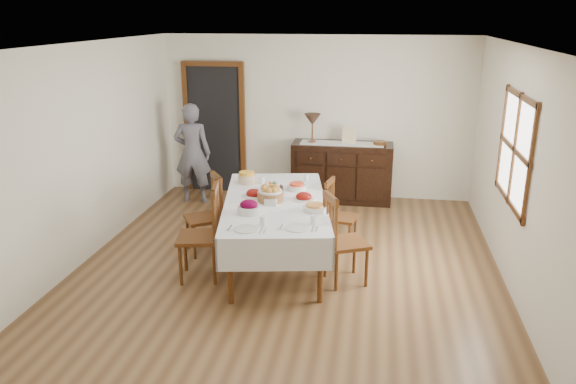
# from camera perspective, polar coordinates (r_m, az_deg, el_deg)

# --- Properties ---
(ground) EXTENTS (6.00, 6.00, 0.00)m
(ground) POSITION_cam_1_polar(r_m,az_deg,el_deg) (6.74, -0.14, -7.97)
(ground) COLOR brown
(room_shell) EXTENTS (5.02, 6.02, 2.65)m
(room_shell) POSITION_cam_1_polar(r_m,az_deg,el_deg) (6.63, -0.80, 6.60)
(room_shell) COLOR silver
(room_shell) RESTS_ON ground
(dining_table) EXTENTS (1.59, 2.51, 0.80)m
(dining_table) POSITION_cam_1_polar(r_m,az_deg,el_deg) (6.67, -1.31, -1.65)
(dining_table) COLOR white
(dining_table) RESTS_ON ground
(chair_left_near) EXTENTS (0.54, 0.54, 1.12)m
(chair_left_near) POSITION_cam_1_polar(r_m,az_deg,el_deg) (6.42, -8.60, -4.02)
(chair_left_near) COLOR #532B10
(chair_left_near) RESTS_ON ground
(chair_left_far) EXTENTS (0.58, 0.58, 1.01)m
(chair_left_far) POSITION_cam_1_polar(r_m,az_deg,el_deg) (7.15, -8.21, -2.14)
(chair_left_far) COLOR #532B10
(chair_left_far) RESTS_ON ground
(chair_right_near) EXTENTS (0.59, 0.59, 1.06)m
(chair_right_near) POSITION_cam_1_polar(r_m,az_deg,el_deg) (6.28, 5.48, -4.69)
(chair_right_near) COLOR #532B10
(chair_right_near) RESTS_ON ground
(chair_right_far) EXTENTS (0.44, 0.44, 0.90)m
(chair_right_far) POSITION_cam_1_polar(r_m,az_deg,el_deg) (7.27, 5.12, -2.16)
(chair_right_far) COLOR #532B10
(chair_right_far) RESTS_ON ground
(sideboard) EXTENTS (1.58, 0.57, 0.95)m
(sideboard) POSITION_cam_1_polar(r_m,az_deg,el_deg) (9.06, 5.49, 2.02)
(sideboard) COLOR black
(sideboard) RESTS_ON ground
(person) EXTENTS (0.56, 0.39, 1.70)m
(person) POSITION_cam_1_polar(r_m,az_deg,el_deg) (9.02, -9.69, 4.23)
(person) COLOR slate
(person) RESTS_ON ground
(bread_basket) EXTENTS (0.31, 0.31, 0.19)m
(bread_basket) POSITION_cam_1_polar(r_m,az_deg,el_deg) (6.61, -1.80, -0.22)
(bread_basket) COLOR brown
(bread_basket) RESTS_ON dining_table
(egg_basket) EXTENTS (0.28, 0.28, 0.11)m
(egg_basket) POSITION_cam_1_polar(r_m,az_deg,el_deg) (7.02, -1.62, 0.48)
(egg_basket) COLOR black
(egg_basket) RESTS_ON dining_table
(ham_platter_a) EXTENTS (0.29, 0.29, 0.11)m
(ham_platter_a) POSITION_cam_1_polar(r_m,az_deg,el_deg) (6.80, -3.48, -0.21)
(ham_platter_a) COLOR silver
(ham_platter_a) RESTS_ON dining_table
(ham_platter_b) EXTENTS (0.27, 0.27, 0.11)m
(ham_platter_b) POSITION_cam_1_polar(r_m,az_deg,el_deg) (6.66, 1.61, -0.54)
(ham_platter_b) COLOR silver
(ham_platter_b) RESTS_ON dining_table
(beet_bowl) EXTENTS (0.26, 0.26, 0.15)m
(beet_bowl) POSITION_cam_1_polar(r_m,az_deg,el_deg) (6.23, -3.99, -1.59)
(beet_bowl) COLOR silver
(beet_bowl) RESTS_ON dining_table
(carrot_bowl) EXTENTS (0.24, 0.24, 0.09)m
(carrot_bowl) POSITION_cam_1_polar(r_m,az_deg,el_deg) (7.03, 0.90, 0.54)
(carrot_bowl) COLOR silver
(carrot_bowl) RESTS_ON dining_table
(pineapple_bowl) EXTENTS (0.23, 0.23, 0.15)m
(pineapple_bowl) POSITION_cam_1_polar(r_m,az_deg,el_deg) (7.32, -4.20, 1.45)
(pineapple_bowl) COLOR beige
(pineapple_bowl) RESTS_ON dining_table
(casserole_dish) EXTENTS (0.27, 0.27, 0.08)m
(casserole_dish) POSITION_cam_1_polar(r_m,az_deg,el_deg) (6.30, 2.75, -1.60)
(casserole_dish) COLOR silver
(casserole_dish) RESTS_ON dining_table
(butter_dish) EXTENTS (0.15, 0.11, 0.07)m
(butter_dish) POSITION_cam_1_polar(r_m,az_deg,el_deg) (6.49, -1.75, -1.02)
(butter_dish) COLOR silver
(butter_dish) RESTS_ON dining_table
(setting_left) EXTENTS (0.44, 0.31, 0.10)m
(setting_left) POSITION_cam_1_polar(r_m,az_deg,el_deg) (5.81, -3.75, -3.49)
(setting_left) COLOR silver
(setting_left) RESTS_ON dining_table
(setting_right) EXTENTS (0.44, 0.31, 0.10)m
(setting_right) POSITION_cam_1_polar(r_m,az_deg,el_deg) (5.83, 1.48, -3.38)
(setting_right) COLOR silver
(setting_right) RESTS_ON dining_table
(glass_far_a) EXTENTS (0.07, 0.07, 0.09)m
(glass_far_a) POSITION_cam_1_polar(r_m,az_deg,el_deg) (7.29, -2.67, 1.22)
(glass_far_a) COLOR white
(glass_far_a) RESTS_ON dining_table
(glass_far_b) EXTENTS (0.06, 0.06, 0.10)m
(glass_far_b) POSITION_cam_1_polar(r_m,az_deg,el_deg) (7.39, 1.87, 1.46)
(glass_far_b) COLOR white
(glass_far_b) RESTS_ON dining_table
(runner) EXTENTS (1.30, 0.35, 0.01)m
(runner) POSITION_cam_1_polar(r_m,az_deg,el_deg) (8.91, 5.50, 4.94)
(runner) COLOR white
(runner) RESTS_ON sideboard
(table_lamp) EXTENTS (0.26, 0.26, 0.46)m
(table_lamp) POSITION_cam_1_polar(r_m,az_deg,el_deg) (8.89, 2.50, 7.28)
(table_lamp) COLOR brown
(table_lamp) RESTS_ON sideboard
(picture_frame) EXTENTS (0.22, 0.08, 0.28)m
(picture_frame) POSITION_cam_1_polar(r_m,az_deg,el_deg) (8.89, 6.24, 5.77)
(picture_frame) COLOR beige
(picture_frame) RESTS_ON sideboard
(deco_bowl) EXTENTS (0.20, 0.20, 0.06)m
(deco_bowl) POSITION_cam_1_polar(r_m,az_deg,el_deg) (8.90, 9.31, 4.92)
(deco_bowl) COLOR #532B10
(deco_bowl) RESTS_ON sideboard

